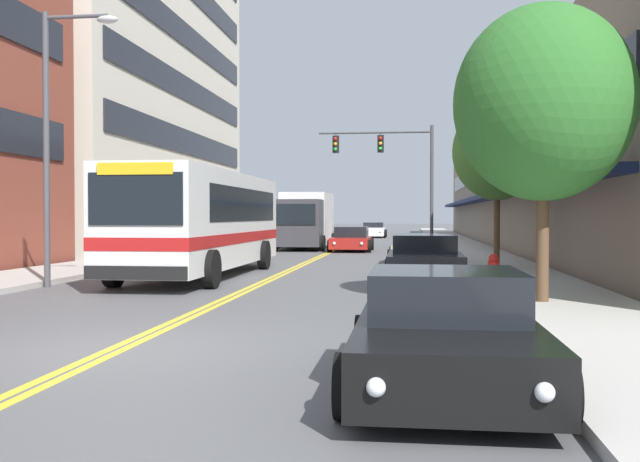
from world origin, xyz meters
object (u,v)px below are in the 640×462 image
car_charcoal_parked_right_mid (424,262)px  traffic_signal_mast (393,162)px  city_bus (204,218)px  car_black_parked_right_foreground (446,335)px  car_silver_parked_left_near (242,242)px  street_tree_right_mid (497,152)px  car_red_moving_second (351,240)px  street_lamp_left_near (57,123)px  car_white_moving_lead (374,230)px  box_truck (305,220)px  fire_hydrant (493,272)px  car_beige_parked_right_far (416,250)px  car_champagne_parked_left_far (267,236)px  street_tree_right_near (543,103)px

car_charcoal_parked_right_mid → traffic_signal_mast: bearing=93.9°
city_bus → car_black_parked_right_foreground: bearing=-63.8°
car_silver_parked_left_near → car_black_parked_right_foreground: (8.83, -27.60, 0.03)m
car_charcoal_parked_right_mid → street_tree_right_mid: bearing=63.4°
car_red_moving_second → street_lamp_left_near: street_lamp_left_near is taller
car_white_moving_lead → box_truck: bearing=-97.2°
car_white_moving_lead → fire_hydrant: 44.76m
car_red_moving_second → fire_hydrant: car_red_moving_second is taller
car_beige_parked_right_far → traffic_signal_mast: traffic_signal_mast is taller
car_champagne_parked_left_far → car_silver_parked_left_near: bearing=-90.1°
city_bus → car_black_parked_right_foreground: 15.29m
car_black_parked_right_foreground → car_charcoal_parked_right_mid: (0.01, 11.47, 0.04)m
box_truck → car_black_parked_right_foreground: bearing=-78.9°
car_black_parked_right_foreground → traffic_signal_mast: bearing=92.4°
traffic_signal_mast → box_truck: bearing=164.8°
car_black_parked_right_foreground → traffic_signal_mast: 30.73m
car_white_moving_lead → car_red_moving_second: size_ratio=1.08×
car_red_moving_second → street_tree_right_mid: 14.93m
city_bus → car_silver_parked_left_near: bearing=98.6°
street_lamp_left_near → street_tree_right_near: size_ratio=1.20×
car_charcoal_parked_right_mid → car_silver_parked_left_near: bearing=118.7°
car_charcoal_parked_right_mid → fire_hydrant: bearing=-59.7°
traffic_signal_mast → car_charcoal_parked_right_mid: bearing=-86.1°
car_champagne_parked_left_far → box_truck: (2.62, -2.07, 0.97)m
car_silver_parked_left_near → car_black_parked_right_foreground: 28.98m
car_beige_parked_right_far → street_lamp_left_near: size_ratio=0.61×
street_tree_right_near → car_red_moving_second: bearing=104.1°
car_charcoal_parked_right_mid → fire_hydrant: (1.51, -2.58, -0.06)m
box_truck → fire_hydrant: size_ratio=7.90×
street_tree_right_mid → fire_hydrant: 8.30m
car_champagne_parked_left_far → car_red_moving_second: car_champagne_parked_left_far is taller
city_bus → street_tree_right_mid: (9.20, 2.71, 2.20)m
box_truck → street_tree_right_mid: (8.68, -15.37, 2.36)m
car_black_parked_right_foreground → car_white_moving_lead: (-3.46, 53.37, 0.03)m
car_beige_parked_right_far → car_red_moving_second: bearing=108.2°
car_silver_parked_left_near → car_charcoal_parked_right_mid: 18.40m
street_tree_right_mid → car_black_parked_right_foreground: bearing=-98.6°
box_truck → street_lamp_left_near: (-3.24, -22.05, 2.63)m
box_truck → street_tree_right_mid: street_tree_right_mid is taller
car_charcoal_parked_right_mid → traffic_signal_mast: size_ratio=0.63×
car_red_moving_second → street_tree_right_near: (5.69, -22.69, 3.52)m
car_champagne_parked_left_far → street_tree_right_near: street_tree_right_near is taller
car_champagne_parked_left_far → car_white_moving_lead: size_ratio=0.89×
car_charcoal_parked_right_mid → traffic_signal_mast: (-1.28, 18.96, 4.11)m
car_champagne_parked_left_far → car_red_moving_second: bearing=-37.6°
car_silver_parked_left_near → street_tree_right_mid: street_tree_right_mid is taller
car_champagne_parked_left_far → street_tree_right_near: 29.24m
street_tree_right_near → car_black_parked_right_foreground: bearing=-107.9°
car_white_moving_lead → street_tree_right_near: size_ratio=0.80×
street_lamp_left_near → car_champagne_parked_left_far: bearing=88.5°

